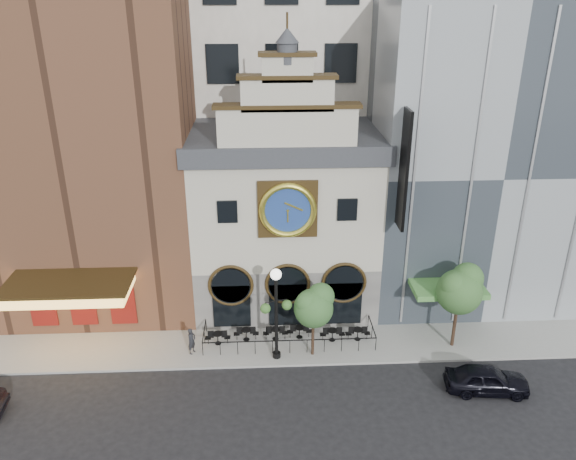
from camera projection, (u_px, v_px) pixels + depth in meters
The scene contains 17 objects.
ground at pixel (291, 367), 33.37m from camera, with size 120.00×120.00×0.00m, color black.
sidewalk at pixel (289, 341), 35.63m from camera, with size 44.00×5.00×0.15m, color gray.
clock_building at pixel (285, 214), 37.87m from camera, with size 12.60×8.78×18.65m.
theater_building at pixel (86, 122), 36.88m from camera, with size 14.00×15.60×25.00m.
retail_building at pixel (469, 153), 39.06m from camera, with size 14.00×14.40×20.00m.
cafe_railing at pixel (289, 335), 35.42m from camera, with size 10.60×2.60×0.90m, color black, non-canonical shape.
bistro_0 at pixel (218, 337), 35.11m from camera, with size 1.58×0.68×0.90m.
bistro_1 at pixel (246, 333), 35.50m from camera, with size 1.58×0.68×0.90m.
bistro_2 at pixel (275, 333), 35.56m from camera, with size 1.58×0.68×0.90m.
bistro_3 at pixel (299, 331), 35.74m from camera, with size 1.58×0.68×0.90m.
bistro_4 at pixel (332, 334), 35.45m from camera, with size 1.58×0.68×0.90m.
bistro_5 at pixel (358, 333), 35.53m from camera, with size 1.58×0.68×0.90m.
car_right at pixel (487, 379), 31.10m from camera, with size 1.84×4.57×1.56m, color black.
pedestrian at pixel (192, 341), 34.08m from camera, with size 0.62×0.41×1.71m, color black.
lamppost at pixel (276, 304), 32.54m from camera, with size 1.87×0.95×5.99m.
tree_left at pixel (314, 305), 32.96m from camera, with size 2.44×2.35×4.69m.
tree_right at pixel (460, 288), 33.59m from camera, with size 2.86×2.75×5.51m.
Camera 1 is at (-1.51, -27.31, 20.79)m, focal length 35.00 mm.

